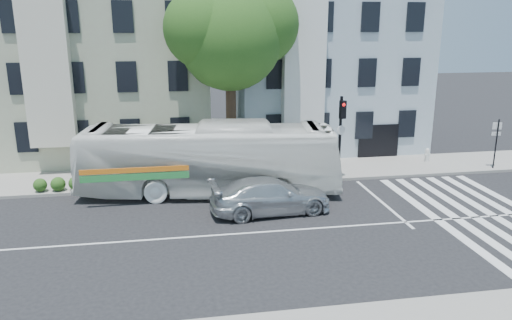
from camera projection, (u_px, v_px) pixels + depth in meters
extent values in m
plane|color=black|center=(257.00, 233.00, 20.42)|extent=(120.00, 120.00, 0.00)
cube|color=gray|center=(233.00, 174.00, 28.00)|extent=(80.00, 4.00, 0.15)
cube|color=#A1A288|center=(110.00, 67.00, 32.07)|extent=(12.00, 10.00, 11.00)
cube|color=#A0B5BE|center=(320.00, 64.00, 34.33)|extent=(12.00, 10.00, 11.00)
cylinder|color=#2D2116|center=(231.00, 128.00, 27.80)|extent=(0.56, 0.56, 5.20)
sphere|color=#1C4516|center=(230.00, 38.00, 26.49)|extent=(5.60, 5.60, 5.60)
sphere|color=#1C4516|center=(258.00, 24.00, 26.94)|extent=(4.40, 4.40, 4.40)
sphere|color=#1C4516|center=(204.00, 28.00, 25.85)|extent=(4.20, 4.20, 4.20)
sphere|color=#1C4516|center=(232.00, 5.00, 27.22)|extent=(3.80, 3.80, 3.80)
sphere|color=#1C4516|center=(218.00, 57.00, 27.23)|extent=(3.40, 3.40, 3.40)
imported|color=white|center=(209.00, 159.00, 24.64)|extent=(4.65, 13.11, 3.57)
imported|color=silver|center=(270.00, 196.00, 22.41)|extent=(2.68, 5.62, 1.58)
cylinder|color=black|center=(340.00, 140.00, 26.44)|extent=(0.15, 0.15, 4.61)
cube|color=black|center=(343.00, 110.00, 25.76)|extent=(0.35, 0.30, 0.93)
sphere|color=red|center=(344.00, 105.00, 25.57)|extent=(0.18, 0.18, 0.18)
cylinder|color=white|center=(341.00, 130.00, 26.15)|extent=(0.48, 0.13, 0.48)
cylinder|color=silver|center=(427.00, 156.00, 30.26)|extent=(0.26, 0.26, 0.66)
sphere|color=silver|center=(428.00, 150.00, 30.16)|extent=(0.24, 0.24, 0.24)
cylinder|color=silver|center=(427.00, 155.00, 30.23)|extent=(0.46, 0.31, 0.15)
cylinder|color=black|center=(496.00, 144.00, 28.52)|extent=(0.08, 0.08, 2.87)
cube|color=white|center=(497.00, 126.00, 28.34)|extent=(0.52, 0.12, 0.40)
cube|color=white|center=(496.00, 134.00, 28.47)|extent=(0.52, 0.12, 0.21)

